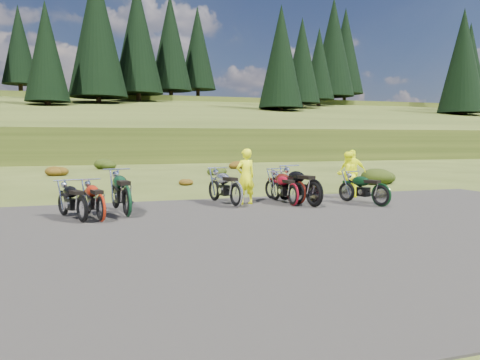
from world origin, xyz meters
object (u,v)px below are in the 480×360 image
object	(u,v)px
motorcycle_7	(381,208)
person_middle	(246,177)
motorcycle_3	(236,208)
motorcycle_0	(83,224)

from	to	relation	value
motorcycle_7	person_middle	world-z (taller)	person_middle
motorcycle_7	person_middle	distance (m)	4.21
person_middle	motorcycle_7	bearing A→B (deg)	143.85
motorcycle_3	motorcycle_7	world-z (taller)	motorcycle_3
motorcycle_3	person_middle	distance (m)	1.12
motorcycle_7	person_middle	bearing A→B (deg)	45.10
motorcycle_3	motorcycle_7	size ratio (longest dim) A/B	1.11
motorcycle_3	person_middle	bearing A→B (deg)	-53.82
motorcycle_3	motorcycle_7	xyz separation A→B (m)	(4.19, -1.26, 0.00)
motorcycle_0	motorcycle_7	bearing A→B (deg)	-111.95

